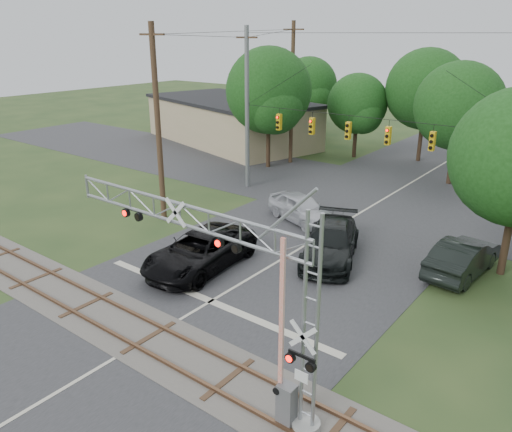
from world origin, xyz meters
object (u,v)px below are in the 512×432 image
Objects in this scene: pickup_black at (200,251)px; commercial_building at (230,121)px; car_dark at (331,242)px; crossing_gantry at (225,273)px; traffic_signal_span at (382,127)px; sedan_silver at (301,208)px.

pickup_black is 0.31× the size of commercial_building.
car_dark is at bearing -24.40° from commercial_building.
commercial_building is at bearing 118.19° from car_dark.
car_dark is at bearing 41.72° from pickup_black.
crossing_gantry is 9.80m from pickup_black.
pickup_black is at bearing -106.24° from traffic_signal_span.
traffic_signal_span reaches higher than car_dark.
traffic_signal_span reaches higher than pickup_black.
crossing_gantry reaches higher than sedan_silver.
pickup_black reaches higher than sedan_silver.
traffic_signal_span is at bearing 100.41° from crossing_gantry.
car_dark is at bearing -111.28° from sedan_silver.
sedan_silver is at bearing -130.58° from traffic_signal_span.
traffic_signal_span is 13.68m from pickup_black.
pickup_black reaches higher than car_dark.
crossing_gantry is at bearing -79.59° from traffic_signal_span.
crossing_gantry reaches higher than pickup_black.
crossing_gantry is 1.63× the size of car_dark.
pickup_black is 8.59m from sedan_silver.
crossing_gantry is 11.67m from car_dark.
car_dark is at bearing -82.51° from traffic_signal_span.
commercial_building is (-18.53, 24.13, 1.36)m from pickup_black.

